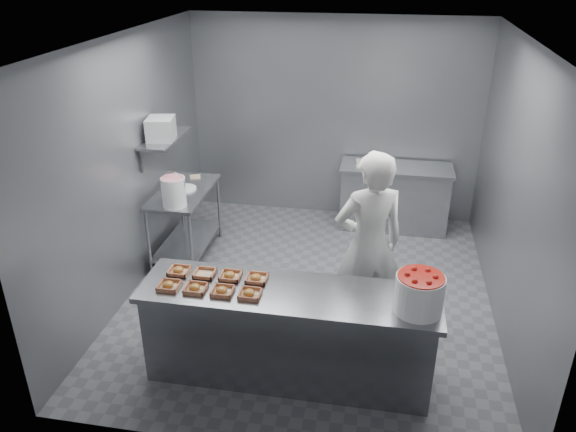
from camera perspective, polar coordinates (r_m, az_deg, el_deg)
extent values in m
plane|color=#4C4C51|center=(6.46, 2.18, -7.86)|extent=(4.50, 4.50, 0.00)
plane|color=white|center=(5.44, 2.69, 17.55)|extent=(4.50, 4.50, 0.00)
cube|color=slate|center=(7.93, 4.72, 9.71)|extent=(4.00, 0.04, 2.80)
cube|color=slate|center=(6.37, -15.76, 4.79)|extent=(0.04, 4.50, 2.80)
cube|color=slate|center=(5.90, 22.02, 2.18)|extent=(0.04, 4.50, 2.80)
cube|color=slate|center=(4.87, 0.05, -7.91)|extent=(2.60, 0.70, 0.05)
cube|color=slate|center=(5.13, 0.05, -12.10)|extent=(2.50, 0.64, 0.85)
cube|color=slate|center=(6.94, -10.59, 2.42)|extent=(0.60, 1.20, 0.04)
cube|color=slate|center=(7.23, -10.16, -2.54)|extent=(0.56, 1.15, 0.03)
cylinder|color=slate|center=(6.75, -13.97, -2.74)|extent=(0.04, 0.04, 0.88)
cylinder|color=slate|center=(6.57, -9.80, -3.17)|extent=(0.04, 0.04, 0.88)
cylinder|color=slate|center=(7.68, -10.74, 1.15)|extent=(0.04, 0.04, 0.88)
cylinder|color=slate|center=(7.51, -7.02, 0.87)|extent=(0.04, 0.04, 0.88)
cube|color=slate|center=(7.73, 10.98, 4.79)|extent=(1.50, 0.60, 0.05)
cube|color=slate|center=(7.89, 10.71, 1.74)|extent=(1.44, 0.55, 0.85)
cube|color=slate|center=(6.77, -12.41, 7.72)|extent=(0.35, 0.90, 0.03)
cube|color=tan|center=(5.00, -11.98, -6.93)|extent=(0.18, 0.18, 0.04)
cube|color=white|center=(5.00, -11.42, -7.00)|extent=(0.10, 0.06, 0.00)
ellipsoid|color=#C48931|center=(5.00, -12.09, -6.82)|extent=(0.10, 0.10, 0.05)
cube|color=tan|center=(4.92, -9.36, -7.26)|extent=(0.18, 0.18, 0.04)
cube|color=white|center=(4.92, -8.79, -7.33)|extent=(0.10, 0.06, 0.00)
ellipsoid|color=#C48931|center=(4.92, -9.47, -7.15)|extent=(0.10, 0.10, 0.05)
cube|color=tan|center=(4.85, -6.65, -7.58)|extent=(0.18, 0.18, 0.04)
cube|color=white|center=(4.86, -6.08, -7.64)|extent=(0.10, 0.06, 0.00)
ellipsoid|color=#C48931|center=(4.85, -6.77, -7.47)|extent=(0.10, 0.10, 0.05)
cube|color=tan|center=(4.79, -3.87, -7.89)|extent=(0.18, 0.18, 0.04)
cube|color=white|center=(4.80, -3.30, -7.95)|extent=(0.10, 0.06, 0.00)
ellipsoid|color=#C48931|center=(4.79, -3.99, -7.78)|extent=(0.10, 0.10, 0.05)
cube|color=tan|center=(5.19, -10.99, -5.49)|extent=(0.18, 0.18, 0.04)
cube|color=white|center=(5.20, -10.45, -5.55)|extent=(0.10, 0.06, 0.00)
ellipsoid|color=#C48931|center=(5.19, -11.10, -5.38)|extent=(0.10, 0.10, 0.05)
cube|color=tan|center=(5.12, -8.46, -5.78)|extent=(0.18, 0.18, 0.04)
cube|color=white|center=(5.12, -7.92, -5.84)|extent=(0.10, 0.06, 0.00)
cube|color=tan|center=(5.05, -5.86, -6.06)|extent=(0.18, 0.18, 0.04)
cube|color=white|center=(5.06, -5.31, -6.12)|extent=(0.10, 0.06, 0.00)
ellipsoid|color=#C48931|center=(5.05, -5.97, -5.96)|extent=(0.10, 0.10, 0.05)
cube|color=tan|center=(5.00, -3.19, -6.34)|extent=(0.18, 0.18, 0.04)
cube|color=white|center=(5.01, -2.64, -6.40)|extent=(0.10, 0.06, 0.00)
ellipsoid|color=#C48931|center=(4.99, -3.31, -6.23)|extent=(0.10, 0.10, 0.05)
imported|color=silver|center=(5.49, 8.19, -2.94)|extent=(0.82, 0.69, 1.92)
cylinder|color=white|center=(4.65, 13.18, -7.72)|extent=(0.39, 0.39, 0.32)
cylinder|color=red|center=(4.57, 13.37, -6.17)|extent=(0.37, 0.37, 0.04)
cylinder|color=white|center=(6.46, -11.53, 2.42)|extent=(0.27, 0.27, 0.34)
cylinder|color=#DC6E7D|center=(6.40, -11.65, 3.79)|extent=(0.25, 0.25, 0.02)
torus|color=slate|center=(6.42, -11.61, 3.26)|extent=(0.29, 0.01, 0.29)
cylinder|color=white|center=(6.95, -10.45, 2.76)|extent=(0.29, 0.29, 0.02)
cube|color=#CCB28C|center=(7.30, -9.42, 3.97)|extent=(0.16, 0.15, 0.02)
cube|color=gray|center=(6.65, -12.80, 8.65)|extent=(0.35, 0.39, 0.25)
cube|color=silver|center=(7.71, 8.09, 5.36)|extent=(0.31, 0.23, 0.05)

